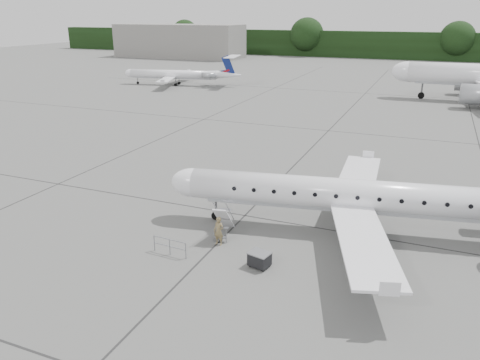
% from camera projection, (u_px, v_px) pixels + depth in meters
% --- Properties ---
extents(ground, '(320.00, 320.00, 0.00)m').
position_uv_depth(ground, '(298.00, 251.00, 27.97)').
color(ground, slate).
rests_on(ground, ground).
extents(treeline, '(260.00, 4.00, 8.00)m').
position_uv_depth(treeline, '(418.00, 46.00, 139.67)').
color(treeline, black).
rests_on(treeline, ground).
extents(terminal_building, '(40.00, 14.00, 10.00)m').
position_uv_depth(terminal_building, '(179.00, 41.00, 147.12)').
color(terminal_building, slate).
rests_on(terminal_building, ground).
extents(main_regional_jet, '(31.15, 24.87, 7.17)m').
position_uv_depth(main_regional_jet, '(361.00, 180.00, 29.21)').
color(main_regional_jet, white).
rests_on(main_regional_jet, ground).
extents(airstair, '(1.26, 2.43, 2.25)m').
position_uv_depth(airstair, '(224.00, 219.00, 29.64)').
color(airstair, white).
rests_on(airstair, ground).
extents(passenger, '(0.71, 0.51, 1.82)m').
position_uv_depth(passenger, '(219.00, 231.00, 28.51)').
color(passenger, olive).
rests_on(passenger, ground).
extents(safety_railing, '(2.20, 0.21, 1.00)m').
position_uv_depth(safety_railing, '(170.00, 247.00, 27.43)').
color(safety_railing, gray).
rests_on(safety_railing, ground).
extents(baggage_cart, '(1.27, 1.12, 0.95)m').
position_uv_depth(baggage_cart, '(260.00, 259.00, 26.12)').
color(baggage_cart, black).
rests_on(baggage_cart, ground).
extents(bg_regional_left, '(24.91, 20.01, 5.83)m').
position_uv_depth(bg_regional_left, '(173.00, 70.00, 90.90)').
color(bg_regional_left, white).
rests_on(bg_regional_left, ground).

